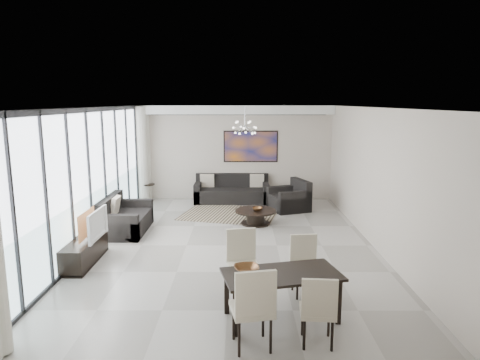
{
  "coord_description": "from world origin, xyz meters",
  "views": [
    {
      "loc": [
        0.2,
        -8.7,
        3.02
      ],
      "look_at": [
        0.18,
        0.92,
        1.25
      ],
      "focal_mm": 32.0,
      "sensor_mm": 36.0,
      "label": 1
    }
  ],
  "objects_px": {
    "sofa_main": "(232,193)",
    "dining_table": "(282,279)",
    "tv_console": "(85,251)",
    "coffee_table": "(256,216)",
    "television": "(93,224)"
  },
  "relations": [
    {
      "from": "coffee_table",
      "to": "dining_table",
      "type": "bearing_deg",
      "value": -87.55
    },
    {
      "from": "sofa_main",
      "to": "tv_console",
      "type": "height_order",
      "value": "sofa_main"
    },
    {
      "from": "sofa_main",
      "to": "television",
      "type": "height_order",
      "value": "television"
    },
    {
      "from": "coffee_table",
      "to": "sofa_main",
      "type": "xyz_separation_m",
      "value": [
        -0.64,
        2.45,
        0.07
      ]
    },
    {
      "from": "coffee_table",
      "to": "television",
      "type": "distance_m",
      "value": 4.1
    },
    {
      "from": "coffee_table",
      "to": "tv_console",
      "type": "distance_m",
      "value": 4.23
    },
    {
      "from": "sofa_main",
      "to": "tv_console",
      "type": "relative_size",
      "value": 1.51
    },
    {
      "from": "coffee_table",
      "to": "sofa_main",
      "type": "relative_size",
      "value": 0.46
    },
    {
      "from": "tv_console",
      "to": "dining_table",
      "type": "height_order",
      "value": "dining_table"
    },
    {
      "from": "dining_table",
      "to": "coffee_table",
      "type": "bearing_deg",
      "value": 92.45
    },
    {
      "from": "sofa_main",
      "to": "dining_table",
      "type": "distance_m",
      "value": 7.23
    },
    {
      "from": "sofa_main",
      "to": "tv_console",
      "type": "distance_m",
      "value": 5.74
    },
    {
      "from": "sofa_main",
      "to": "dining_table",
      "type": "bearing_deg",
      "value": -83.29
    },
    {
      "from": "tv_console",
      "to": "coffee_table",
      "type": "bearing_deg",
      "value": 38.25
    },
    {
      "from": "television",
      "to": "tv_console",
      "type": "bearing_deg",
      "value": 112.38
    }
  ]
}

